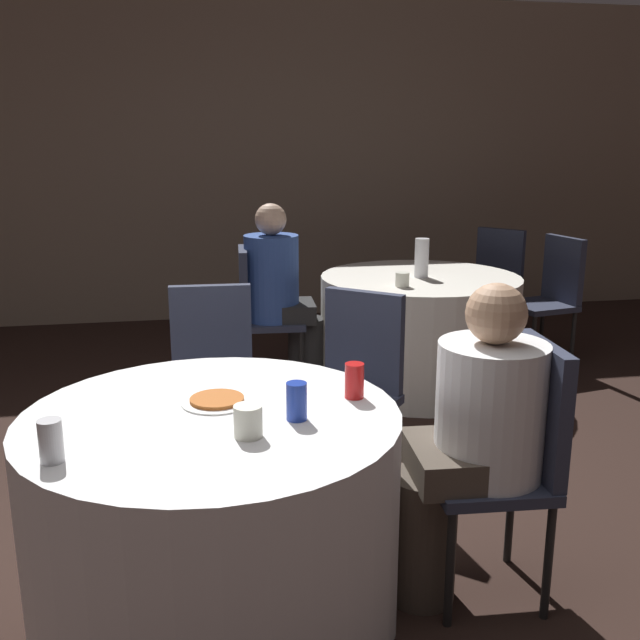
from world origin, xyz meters
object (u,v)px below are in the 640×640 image
(soda_can_red, at_px, (354,381))
(chair_far_northeast, at_px, (494,278))
(person_blue_shirt, at_px, (282,296))
(bottle_far, at_px, (422,258))
(table_far, at_px, (419,330))
(person_white_shirt, at_px, (470,440))
(chair_near_north, at_px, (212,367))
(table_near, at_px, (215,515))
(chair_near_northeast, at_px, (355,375))
(pizza_plate_near, at_px, (217,400))
(soda_can_blue, at_px, (297,401))
(chair_near_east, at_px, (514,447))
(chair_far_west, at_px, (257,306))
(chair_far_east, at_px, (552,290))
(soda_can_silver, at_px, (51,441))

(soda_can_red, bearing_deg, chair_far_northeast, 57.98)
(person_blue_shirt, bearing_deg, bottle_far, 87.52)
(table_far, height_order, person_white_shirt, person_white_shirt)
(chair_near_north, xyz_separation_m, bottle_far, (1.38, 1.12, 0.30))
(table_near, xyz_separation_m, chair_near_northeast, (0.67, 0.79, 0.19))
(table_far, distance_m, pizza_plate_near, 2.55)
(table_near, bearing_deg, soda_can_blue, -20.08)
(person_blue_shirt, bearing_deg, chair_near_northeast, 9.08)
(pizza_plate_near, xyz_separation_m, soda_can_red, (0.47, -0.04, 0.05))
(chair_near_east, relative_size, person_white_shirt, 0.82)
(bottle_far, bearing_deg, table_near, -123.42)
(person_white_shirt, xyz_separation_m, soda_can_blue, (-0.60, -0.04, 0.20))
(person_white_shirt, bearing_deg, pizza_plate_near, 83.37)
(chair_near_east, height_order, person_blue_shirt, person_blue_shirt)
(table_far, distance_m, person_white_shirt, 2.32)
(chair_near_northeast, distance_m, chair_near_east, 0.93)
(chair_near_east, bearing_deg, chair_far_west, 19.73)
(person_white_shirt, distance_m, bottle_far, 2.29)
(chair_near_northeast, relative_size, person_white_shirt, 0.82)
(chair_far_east, bearing_deg, person_blue_shirt, 83.36)
(chair_near_north, bearing_deg, bottle_far, -139.07)
(chair_near_east, xyz_separation_m, person_white_shirt, (-0.16, 0.01, 0.03))
(chair_far_east, bearing_deg, person_white_shirt, 135.82)
(chair_near_northeast, bearing_deg, person_blue_shirt, -44.34)
(person_blue_shirt, distance_m, soda_can_red, 2.19)
(person_blue_shirt, distance_m, person_white_shirt, 2.33)
(chair_near_northeast, bearing_deg, bottle_far, -78.87)
(soda_can_red, bearing_deg, person_white_shirt, -17.40)
(chair_near_northeast, bearing_deg, soda_can_blue, 105.90)
(person_white_shirt, xyz_separation_m, soda_can_red, (-0.38, 0.12, 0.20))
(person_blue_shirt, relative_size, pizza_plate_near, 5.01)
(soda_can_red, relative_size, bottle_far, 0.49)
(soda_can_red, bearing_deg, soda_can_silver, -159.88)
(chair_far_northeast, xyz_separation_m, bottle_far, (-0.83, -0.72, 0.30))
(table_near, height_order, soda_can_silver, soda_can_silver)
(table_near, xyz_separation_m, chair_far_northeast, (2.25, 2.87, 0.19))
(table_far, relative_size, pizza_plate_near, 5.39)
(chair_far_northeast, bearing_deg, person_blue_shirt, 70.17)
(table_far, relative_size, chair_far_west, 1.40)
(soda_can_red, bearing_deg, chair_near_northeast, 76.47)
(table_near, bearing_deg, chair_far_northeast, 51.95)
(chair_near_east, relative_size, chair_near_north, 1.00)
(soda_can_red, height_order, soda_can_silver, same)
(table_near, bearing_deg, chair_far_west, 80.81)
(chair_near_east, height_order, chair_far_east, same)
(table_far, height_order, bottle_far, bottle_far)
(chair_far_west, relative_size, chair_far_east, 1.00)
(person_blue_shirt, bearing_deg, soda_can_red, 2.64)
(chair_near_east, bearing_deg, table_near, 90.00)
(soda_can_blue, bearing_deg, table_far, 63.05)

